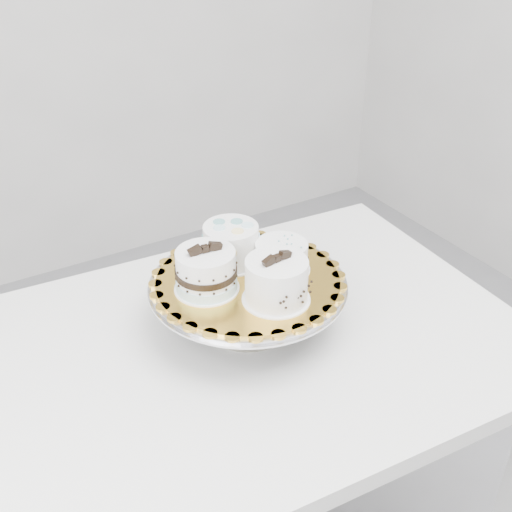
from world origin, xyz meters
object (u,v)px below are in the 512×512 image
cake_banded (206,272)px  cake_ribbon (282,257)px  cake_stand (248,295)px  cake_dots (231,244)px  table (234,379)px  cake_swirl (276,282)px  cake_board (248,280)px

cake_banded → cake_ribbon: bearing=-0.6°
cake_stand → cake_banded: cake_banded is taller
cake_banded → cake_dots: cake_banded is taller
cake_banded → cake_dots: (0.08, 0.06, 0.00)m
cake_dots → table: bearing=-107.6°
cake_swirl → cake_dots: 0.15m
cake_swirl → cake_dots: bearing=85.3°
table → cake_ribbon: cake_ribbon is taller
cake_banded → cake_board: bearing=-1.6°
cake_swirl → table: bearing=136.7°
cake_stand → cake_banded: size_ratio=3.14×
cake_ribbon → cake_swirl: bearing=-103.2°
cake_board → cake_stand: bearing=45.0°
cake_stand → cake_banded: (-0.08, 0.01, 0.07)m
cake_board → cake_banded: bearing=173.5°
cake_banded → cake_ribbon: size_ratio=0.90×
cake_board → cake_dots: 0.08m
cake_stand → cake_swirl: (0.01, -0.08, 0.08)m
table → cake_swirl: bearing=-32.8°
table → cake_stand: 0.17m
table → cake_board: cake_board is taller
cake_dots → cake_swirl: bearing=-76.9°
table → cake_board: 0.21m
cake_stand → cake_dots: 0.10m
table → cake_banded: cake_banded is taller
cake_stand → cake_board: bearing=-135.0°
table → cake_swirl: 0.25m
cake_ribbon → cake_banded: bearing=-160.7°
cake_board → cake_banded: size_ratio=2.89×
table → cake_dots: bearing=65.2°
cake_ribbon → cake_board: bearing=-159.5°
table → cake_stand: bearing=37.9°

